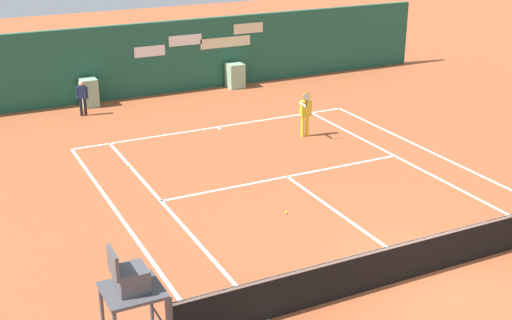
% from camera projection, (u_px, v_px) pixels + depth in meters
% --- Properties ---
extents(ground_plane, '(80.00, 80.00, 0.01)m').
position_uv_depth(ground_plane, '(408.00, 263.00, 16.00)').
color(ground_plane, '#A8512D').
extents(tennis_net, '(12.10, 0.10, 1.07)m').
position_uv_depth(tennis_net, '(426.00, 254.00, 15.34)').
color(tennis_net, '#4C4C51').
rests_on(tennis_net, ground_plane).
extents(sponsor_back_wall, '(25.00, 1.02, 3.05)m').
position_uv_depth(sponsor_back_wall, '(167.00, 59.00, 29.17)').
color(sponsor_back_wall, '#1E5642').
rests_on(sponsor_back_wall, ground_plane).
extents(umpire_chair, '(1.00, 1.00, 2.50)m').
position_uv_depth(umpire_chair, '(132.00, 289.00, 11.74)').
color(umpire_chair, '#47474C').
rests_on(umpire_chair, ground_plane).
extents(player_on_baseline, '(0.65, 0.63, 1.76)m').
position_uv_depth(player_on_baseline, '(305.00, 112.00, 24.00)').
color(player_on_baseline, yellow).
rests_on(player_on_baseline, ground_plane).
extents(ball_kid_right_post, '(0.45, 0.23, 1.37)m').
position_uv_depth(ball_kid_right_post, '(82.00, 96.00, 26.34)').
color(ball_kid_right_post, black).
rests_on(ball_kid_right_post, ground_plane).
extents(tennis_ball_mid_court, '(0.07, 0.07, 0.07)m').
position_uv_depth(tennis_ball_mid_court, '(286.00, 213.00, 18.44)').
color(tennis_ball_mid_court, '#CCE033').
rests_on(tennis_ball_mid_court, ground_plane).
extents(tennis_ball_near_service_line, '(0.07, 0.07, 0.07)m').
position_uv_depth(tennis_ball_near_service_line, '(129.00, 166.00, 21.58)').
color(tennis_ball_near_service_line, '#CCE033').
rests_on(tennis_ball_near_service_line, ground_plane).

